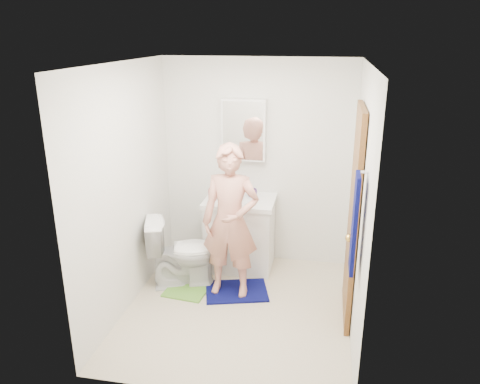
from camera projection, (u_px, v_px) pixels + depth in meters
The scene contains 22 objects.
floor at pixel (238, 310), 4.72m from camera, with size 2.20×2.40×0.02m, color beige.
ceiling at pixel (237, 62), 3.93m from camera, with size 2.20×2.40×0.02m, color white.
wall_back at pixel (257, 163), 5.45m from camera, with size 2.20×0.02×2.40m, color silver.
wall_front at pixel (204, 255), 3.20m from camera, with size 2.20×0.02×2.40m, color silver.
wall_left at pixel (125, 190), 4.52m from camera, with size 0.02×2.40×2.40m, color silver.
wall_right at pixel (361, 205), 4.13m from camera, with size 0.02×2.40×2.40m, color silver.
vanity_cabinet at pixel (240, 235), 5.46m from camera, with size 0.75×0.55×0.80m, color white.
countertop at pixel (240, 201), 5.32m from camera, with size 0.79×0.59×0.05m, color white.
sink_basin at pixel (240, 200), 5.32m from camera, with size 0.40×0.40×0.03m, color white.
faucet at pixel (243, 189), 5.46m from camera, with size 0.03×0.03×0.12m, color silver.
medicine_cabinet at pixel (244, 130), 5.28m from camera, with size 0.50×0.12×0.70m, color white.
mirror_panel at pixel (243, 131), 5.22m from camera, with size 0.46×0.01×0.66m, color white.
door at pixel (353, 217), 4.33m from camera, with size 0.05×0.80×2.05m, color brown.
door_knob at pixel (349, 238), 4.07m from camera, with size 0.07×0.07×0.07m, color gold.
towel at pixel (354, 224), 3.60m from camera, with size 0.03×0.24×0.80m, color #080B51.
towel_hook at pixel (365, 172), 3.45m from camera, with size 0.02×0.02×0.06m, color silver.
toilet at pixel (183, 252), 5.07m from camera, with size 0.44×0.76×0.78m, color white.
bath_mat at pixel (237, 291), 5.02m from camera, with size 0.65×0.47×0.02m, color #080B51.
green_rug at pixel (186, 291), 5.03m from camera, with size 0.43×0.37×0.02m, color #64A838.
soap_dispenser at pixel (213, 191), 5.27m from camera, with size 0.09×0.09×0.19m, color #C8655D.
toothbrush_cup at pixel (252, 193), 5.37m from camera, with size 0.12×0.12×0.09m, color #663C84.
man at pixel (230, 222), 4.74m from camera, with size 0.59×0.38×1.61m, color tan.
Camera 1 is at (0.79, -4.00, 2.65)m, focal length 35.00 mm.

